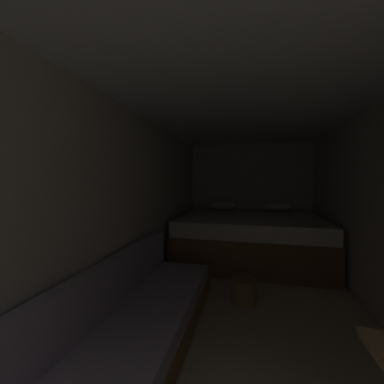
% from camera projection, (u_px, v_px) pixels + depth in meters
% --- Properties ---
extents(ground_plane, '(7.25, 7.25, 0.00)m').
position_uv_depth(ground_plane, '(248.00, 317.00, 2.32)').
color(ground_plane, beige).
extents(wall_back, '(2.46, 0.05, 2.04)m').
position_uv_depth(wall_back, '(249.00, 195.00, 4.84)').
color(wall_back, beige).
rests_on(wall_back, ground).
extents(wall_left, '(0.05, 5.25, 2.04)m').
position_uv_depth(wall_left, '(133.00, 209.00, 2.54)').
color(wall_left, beige).
rests_on(wall_left, ground).
extents(ceiling_slab, '(2.46, 5.25, 0.05)m').
position_uv_depth(ceiling_slab, '(251.00, 99.00, 2.21)').
color(ceiling_slab, white).
rests_on(ceiling_slab, wall_left).
extents(bed, '(2.24, 1.74, 0.92)m').
position_uv_depth(bed, '(249.00, 237.00, 3.97)').
color(bed, brown).
rests_on(bed, ground).
extents(sofa_left, '(0.71, 2.79, 0.67)m').
position_uv_depth(sofa_left, '(119.00, 344.00, 1.63)').
color(sofa_left, olive).
rests_on(sofa_left, ground).
extents(wicker_basket, '(0.27, 0.27, 0.25)m').
position_uv_depth(wicker_basket, '(243.00, 290.00, 2.61)').
color(wicker_basket, olive).
rests_on(wicker_basket, ground).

